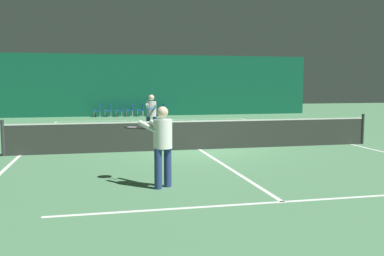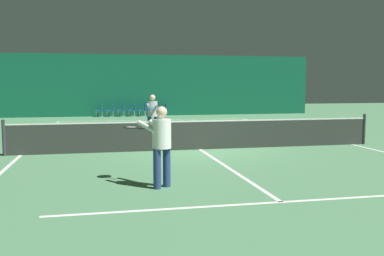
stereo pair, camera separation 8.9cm
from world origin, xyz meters
name	(u,v)px [view 1 (the left image)]	position (x,y,z in m)	size (l,w,h in m)	color
ground_plane	(199,149)	(0.00, 0.00, 0.00)	(60.00, 60.00, 0.00)	#4C7F56
backdrop_curtain	(146,85)	(0.00, 15.49, 2.05)	(23.00, 0.12, 4.09)	#0F5138
court_line_baseline_far	(153,120)	(0.00, 11.90, 0.00)	(11.00, 0.10, 0.00)	white
court_line_service_far	(168,129)	(0.00, 6.40, 0.00)	(8.25, 0.10, 0.00)	white
court_line_service_near	(283,202)	(0.00, -6.40, 0.00)	(8.25, 0.10, 0.00)	white
court_line_sideline_left	(20,155)	(-5.50, 0.00, 0.00)	(0.10, 23.80, 0.00)	white
court_line_sideline_right	(351,144)	(5.50, 0.00, 0.00)	(0.10, 23.80, 0.00)	white
court_line_centre	(199,149)	(0.00, 0.00, 0.00)	(0.10, 12.80, 0.00)	white
tennis_net	(199,134)	(0.00, 0.00, 0.51)	(12.00, 0.10, 1.07)	#2D332D
player_near	(161,140)	(-1.96, -4.84, 0.97)	(1.04, 1.32, 1.66)	navy
player_far	(151,113)	(-1.11, 3.59, 0.99)	(0.56, 1.40, 1.70)	navy
courtside_chair_0	(98,110)	(-3.16, 14.94, 0.49)	(0.44, 0.44, 0.84)	#99999E
courtside_chair_1	(109,109)	(-2.46, 14.94, 0.49)	(0.44, 0.44, 0.84)	#99999E
courtside_chair_2	(120,109)	(-1.77, 14.94, 0.49)	(0.44, 0.44, 0.84)	#99999E
courtside_chair_3	(131,109)	(-1.07, 14.94, 0.49)	(0.44, 0.44, 0.84)	#99999E
courtside_chair_4	(141,109)	(-0.37, 14.94, 0.49)	(0.44, 0.44, 0.84)	#99999E
courtside_chair_5	(152,109)	(0.33, 14.94, 0.49)	(0.44, 0.44, 0.84)	#99999E
courtside_chair_6	(162,109)	(1.02, 14.94, 0.49)	(0.44, 0.44, 0.84)	#99999E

